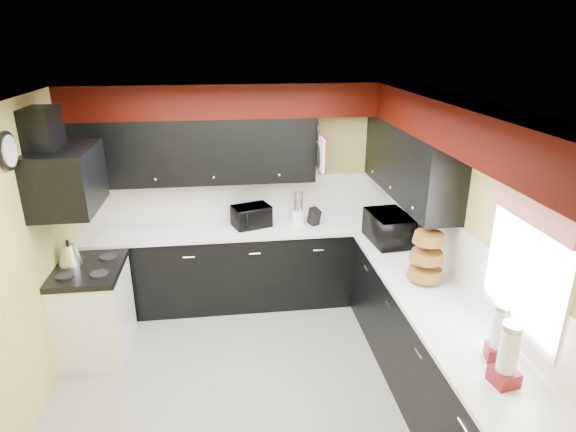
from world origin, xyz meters
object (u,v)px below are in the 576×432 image
object	(u,v)px
toaster_oven	(252,216)
kettle	(69,254)
microwave	(389,228)
utensil_crock	(298,217)
knife_block	(314,217)

from	to	relation	value
toaster_oven	kettle	bearing A→B (deg)	-177.35
microwave	utensil_crock	distance (m)	1.06
microwave	utensil_crock	world-z (taller)	microwave
kettle	microwave	bearing A→B (deg)	1.31
microwave	kettle	distance (m)	3.15
toaster_oven	microwave	bearing A→B (deg)	-43.05
microwave	knife_block	bearing A→B (deg)	45.49
utensil_crock	kettle	world-z (taller)	kettle
toaster_oven	knife_block	world-z (taller)	toaster_oven
microwave	knife_block	distance (m)	0.88
toaster_oven	knife_block	xyz separation A→B (m)	(0.70, -0.06, -0.02)
toaster_oven	knife_block	size ratio (longest dim) A/B	2.06
toaster_oven	knife_block	bearing A→B (deg)	-23.82
knife_block	kettle	distance (m)	2.55
utensil_crock	kettle	distance (m)	2.40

